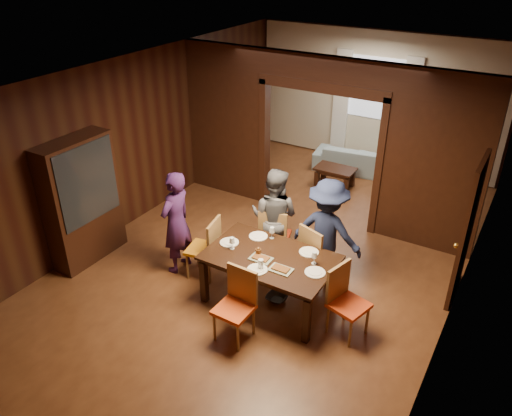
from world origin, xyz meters
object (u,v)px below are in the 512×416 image
Objects in this scene: coffee_table at (335,177)px; hutch at (82,201)px; sofa at (359,159)px; chair_left at (203,247)px; person_navy at (327,232)px; dining_table at (270,279)px; chair_right at (349,303)px; person_purple at (176,223)px; chair_far_l at (275,234)px; person_grey at (274,217)px; chair_far_r at (319,253)px; chair_near at (234,307)px.

hutch is at bearing -118.14° from coffee_table.
chair_left is (-0.67, -4.82, 0.21)m from sofa.
person_navy is 0.93× the size of dining_table.
chair_left is (-1.61, -0.86, -0.33)m from person_navy.
chair_right is at bearing 100.68° from sofa.
person_purple is 1.68× the size of chair_far_l.
person_grey is 0.83× the size of sofa.
chair_far_r reaches higher than dining_table.
chair_right is at bearing -64.95° from coffee_table.
sofa is 1.97× the size of chair_near.
person_purple is 1.68× the size of chair_left.
person_navy is 2.03× the size of coffee_table.
chair_left reaches higher than sofa.
chair_right and chair_far_r have the same top height.
person_grey is 1.85m from chair_near.
chair_near is at bearing 86.14° from chair_far_l.
person_navy reaches higher than person_grey.
chair_right is (1.69, -4.91, 0.21)m from sofa.
chair_far_l and chair_far_r have the same top height.
person_navy reaches higher than chair_far_r.
person_navy is 1.09m from dining_table.
coffee_table is (-0.23, 3.00, -0.59)m from person_grey.
coffee_table is 0.82× the size of chair_left.
hutch reaches higher than chair_near.
coffee_table is at bearing 167.45° from person_purple.
person_grey is 1.10m from dining_table.
hutch is (-2.52, -5.35, 0.72)m from sofa.
person_purple is 2.03× the size of coffee_table.
person_navy is at bearing 76.88° from chair_near.
chair_left is 1.16m from chair_far_l.
person_purple is at bearing 23.51° from person_navy.
hutch reaches higher than chair_far_r.
chair_near is (-0.46, -1.77, -0.33)m from person_navy.
chair_far_r is at bearing -71.38° from coffee_table.
person_purple is at bearing 32.33° from person_grey.
person_navy is at bearing -69.86° from coffee_table.
chair_right is 1.15m from chair_far_r.
coffee_table is 0.82× the size of chair_right.
chair_right and chair_far_l have the same top height.
chair_far_r is at bearing 20.41° from hutch.
sofa is 3.94m from chair_far_l.
chair_right is (1.62, -0.96, -0.31)m from person_grey.
dining_table is at bearing 87.70° from sofa.
hutch is at bearing 111.51° from chair_right.
hutch is (-1.43, -0.47, 0.19)m from person_purple.
person_grey is 1.64× the size of chair_right.
chair_left is 1.00× the size of chair_far_r.
dining_table is at bearing 103.29° from chair_right.
dining_table is at bearing 63.80° from person_navy.
chair_near is at bearing 62.25° from person_purple.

